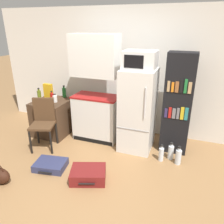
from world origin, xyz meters
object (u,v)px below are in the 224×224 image
at_px(bottle_ketchup_red, 52,97).
at_px(chair, 43,119).
at_px(cereal_box, 48,91).
at_px(bowl, 39,103).
at_px(side_table, 53,117).
at_px(suitcase_large_flat, 88,174).
at_px(refrigerator, 138,110).
at_px(water_bottle_back, 171,152).
at_px(bottle_olive_oil, 39,95).
at_px(water_bottle_middle, 161,154).
at_px(microwave, 140,60).
at_px(kitchen_hutch, 96,93).
at_px(bottle_green_tall, 64,92).
at_px(suitcase_small_flat, 51,165).
at_px(bottle_milk_white, 55,99).
at_px(water_bottle_front, 178,157).
at_px(bookshelf, 178,105).

bearing_deg(bottle_ketchup_red, chair, -73.48).
distance_m(cereal_box, chair, 0.80).
relative_size(bottle_ketchup_red, bowl, 1.20).
xyz_separation_m(side_table, suitcase_large_flat, (1.35, -1.13, -0.27)).
relative_size(refrigerator, water_bottle_back, 4.72).
relative_size(bottle_olive_oil, chair, 0.28).
bearing_deg(bowl, suitcase_large_flat, -31.16).
height_order(bowl, suitcase_large_flat, bowl).
xyz_separation_m(refrigerator, water_bottle_middle, (0.51, -0.30, -0.61)).
bearing_deg(water_bottle_middle, microwave, 149.58).
height_order(suitcase_large_flat, water_bottle_middle, water_bottle_middle).
xyz_separation_m(kitchen_hutch, bottle_green_tall, (-0.82, 0.18, -0.12)).
bearing_deg(side_table, water_bottle_middle, -6.34).
xyz_separation_m(microwave, chair, (-1.60, -0.56, -1.06)).
xyz_separation_m(bottle_green_tall, suitcase_small_flat, (0.54, -1.39, -0.76)).
distance_m(cereal_box, water_bottle_middle, 2.58).
height_order(bottle_milk_white, suitcase_large_flat, bottle_milk_white).
relative_size(microwave, water_bottle_middle, 1.76).
relative_size(microwave, chair, 0.57).
distance_m(bottle_olive_oil, bottle_milk_white, 0.34).
height_order(bottle_olive_oil, bottle_milk_white, bottle_olive_oil).
distance_m(bottle_ketchup_red, bowl, 0.29).
distance_m(bottle_milk_white, cereal_box, 0.33).
relative_size(side_table, cereal_box, 2.39).
bearing_deg(water_bottle_middle, kitchen_hutch, 164.35).
height_order(microwave, water_bottle_front, microwave).
bearing_deg(water_bottle_middle, bottle_ketchup_red, 173.19).
relative_size(suitcase_large_flat, water_bottle_front, 1.85).
relative_size(refrigerator, cereal_box, 4.89).
distance_m(bottle_ketchup_red, water_bottle_front, 2.65).
height_order(bowl, water_bottle_back, bowl).
xyz_separation_m(bookshelf, bottle_ketchup_red, (-2.42, -0.18, -0.08)).
bearing_deg(suitcase_large_flat, suitcase_small_flat, 156.87).
xyz_separation_m(side_table, bottle_milk_white, (0.11, -0.03, 0.43)).
distance_m(refrigerator, bottle_olive_oil, 2.01).
bearing_deg(bookshelf, bottle_ketchup_red, -175.83).
distance_m(side_table, kitchen_hutch, 1.11).
xyz_separation_m(bottle_olive_oil, water_bottle_middle, (2.51, -0.19, -0.70)).
height_order(water_bottle_front, water_bottle_back, water_bottle_front).
distance_m(bottle_olive_oil, water_bottle_front, 2.87).
relative_size(bottle_olive_oil, bowl, 1.58).
bearing_deg(bottle_green_tall, microwave, -8.83).
xyz_separation_m(bookshelf, water_bottle_front, (0.13, -0.45, -0.74)).
bearing_deg(bottle_green_tall, bowl, -113.10).
bearing_deg(water_bottle_back, suitcase_small_flat, -151.92).
relative_size(microwave, bowl, 3.18).
xyz_separation_m(bottle_green_tall, chair, (0.05, -0.82, -0.27)).
xyz_separation_m(microwave, suitcase_large_flat, (-0.42, -1.17, -1.52)).
relative_size(bowl, suitcase_large_flat, 0.28).
bearing_deg(bottle_green_tall, water_bottle_middle, -14.41).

